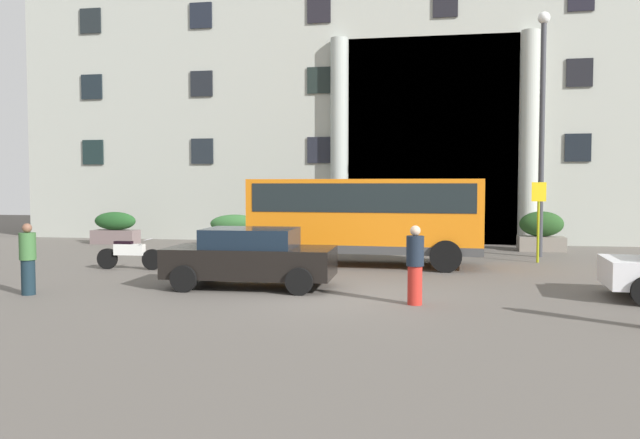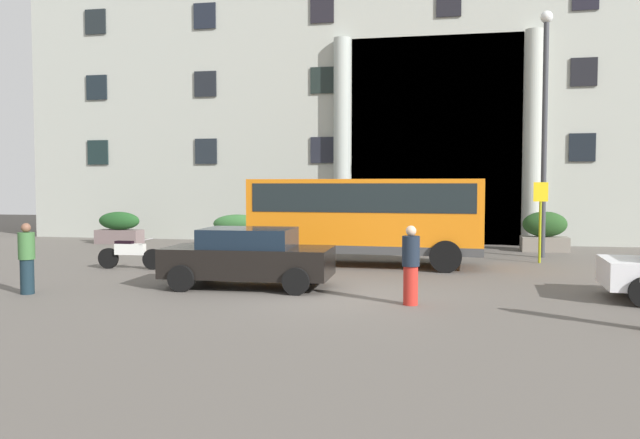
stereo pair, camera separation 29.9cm
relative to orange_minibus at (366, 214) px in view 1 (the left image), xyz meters
name	(u,v)px [view 1 (the left image)]	position (x,y,z in m)	size (l,w,h in m)	color
ground_plane	(329,298)	(-0.22, -5.50, -1.64)	(80.00, 64.00, 0.12)	#5B554F
office_building_facade	(389,51)	(-0.22, 11.98, 7.31)	(32.57, 9.61, 17.79)	#A8ACA1
orange_minibus	(366,214)	(0.00, 0.00, 0.00)	(7.03, 2.74, 2.62)	orange
bus_stop_sign	(538,213)	(5.26, 1.58, -0.01)	(0.44, 0.08, 2.53)	#929E14
hedge_planter_far_east	(402,233)	(0.83, 4.93, -0.96)	(1.92, 0.91, 1.27)	gray
hedge_planter_west	(235,231)	(-5.78, 5.00, -0.97)	(2.12, 0.89, 1.26)	gray
hedge_planter_far_west	(541,232)	(5.93, 5.29, -0.87)	(1.66, 0.96, 1.47)	gray
hedge_planter_entrance_right	(115,228)	(-11.00, 5.14, -0.94)	(1.88, 0.77, 1.32)	#705E5D
parked_estate_mid	(251,257)	(-2.26, -4.73, -0.84)	(4.01, 2.04, 1.42)	black
motorcycle_near_kerb	(128,254)	(-6.69, -2.23, -1.12)	(1.98, 0.55, 0.89)	black
pedestrian_woman_with_bag	(28,259)	(-6.87, -6.60, -0.77)	(0.36, 0.36, 1.60)	#152630
pedestrian_woman_dark_dress	(415,265)	(1.68, -6.25, -0.76)	(0.36, 0.36, 1.63)	red
lamppost_plaza_centre	(542,117)	(5.57, 3.21, 3.16)	(0.40, 0.40, 8.20)	#36383D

